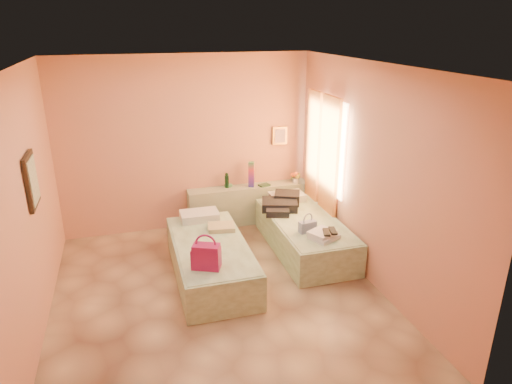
# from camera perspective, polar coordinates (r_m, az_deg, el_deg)

# --- Properties ---
(ground) EXTENTS (4.50, 4.50, 0.00)m
(ground) POSITION_cam_1_polar(r_m,az_deg,el_deg) (5.89, -4.64, -12.90)
(ground) COLOR tan
(ground) RESTS_ON ground
(room_walls) EXTENTS (4.02, 4.51, 2.81)m
(room_walls) POSITION_cam_1_polar(r_m,az_deg,el_deg) (5.70, -4.32, 5.75)
(room_walls) COLOR tan
(room_walls) RESTS_ON ground
(headboard_ledge) EXTENTS (2.05, 0.30, 0.65)m
(headboard_ledge) POSITION_cam_1_polar(r_m,az_deg,el_deg) (7.75, -0.90, -1.53)
(headboard_ledge) COLOR #9FAA8B
(headboard_ledge) RESTS_ON ground
(bed_left) EXTENTS (0.91, 2.00, 0.50)m
(bed_left) POSITION_cam_1_polar(r_m,az_deg,el_deg) (6.19, -5.68, -8.43)
(bed_left) COLOR beige
(bed_left) RESTS_ON ground
(bed_right) EXTENTS (0.91, 2.00, 0.50)m
(bed_right) POSITION_cam_1_polar(r_m,az_deg,el_deg) (6.88, 6.10, -5.31)
(bed_right) COLOR beige
(bed_right) RESTS_ON ground
(water_bottle) EXTENTS (0.08, 0.08, 0.24)m
(water_bottle) POSITION_cam_1_polar(r_m,az_deg,el_deg) (7.55, -3.66, 1.41)
(water_bottle) COLOR #133621
(water_bottle) RESTS_ON headboard_ledge
(rainbow_box) EXTENTS (0.12, 0.12, 0.42)m
(rainbow_box) POSITION_cam_1_polar(r_m,az_deg,el_deg) (7.56, -0.58, 2.22)
(rainbow_box) COLOR #951252
(rainbow_box) RESTS_ON headboard_ledge
(small_dish) EXTENTS (0.18, 0.18, 0.03)m
(small_dish) POSITION_cam_1_polar(r_m,az_deg,el_deg) (7.64, -3.49, 0.83)
(small_dish) COLOR #4B895B
(small_dish) RESTS_ON headboard_ledge
(green_book) EXTENTS (0.20, 0.17, 0.03)m
(green_book) POSITION_cam_1_polar(r_m,az_deg,el_deg) (7.64, 1.03, 0.87)
(green_book) COLOR #26482F
(green_book) RESTS_ON headboard_ledge
(flower_vase) EXTENTS (0.22, 0.22, 0.23)m
(flower_vase) POSITION_cam_1_polar(r_m,az_deg,el_deg) (7.78, 4.96, 1.94)
(flower_vase) COLOR silver
(flower_vase) RESTS_ON headboard_ledge
(magenta_handbag) EXTENTS (0.38, 0.30, 0.31)m
(magenta_handbag) POSITION_cam_1_polar(r_m,az_deg,el_deg) (5.43, -6.25, -7.96)
(magenta_handbag) COLOR #951252
(magenta_handbag) RESTS_ON bed_left
(khaki_garment) EXTENTS (0.40, 0.34, 0.06)m
(khaki_garment) POSITION_cam_1_polar(r_m,az_deg,el_deg) (6.43, -4.36, -4.40)
(khaki_garment) COLOR tan
(khaki_garment) RESTS_ON bed_left
(clothes_pile) EXTENTS (0.75, 0.75, 0.18)m
(clothes_pile) POSITION_cam_1_polar(r_m,az_deg,el_deg) (7.10, 3.34, -1.41)
(clothes_pile) COLOR black
(clothes_pile) RESTS_ON bed_right
(blue_handbag) EXTENTS (0.26, 0.14, 0.16)m
(blue_handbag) POSITION_cam_1_polar(r_m,az_deg,el_deg) (6.36, 6.46, -4.32)
(blue_handbag) COLOR #41599D
(blue_handbag) RESTS_ON bed_right
(towel_stack) EXTENTS (0.44, 0.42, 0.10)m
(towel_stack) POSITION_cam_1_polar(r_m,az_deg,el_deg) (6.21, 8.51, -5.33)
(towel_stack) COLOR white
(towel_stack) RESTS_ON bed_right
(sandal_pair) EXTENTS (0.23, 0.27, 0.02)m
(sandal_pair) POSITION_cam_1_polar(r_m,az_deg,el_deg) (6.17, 9.23, -4.92)
(sandal_pair) COLOR black
(sandal_pair) RESTS_ON towel_stack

